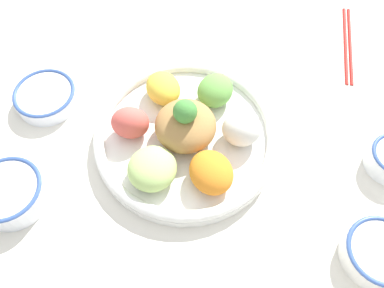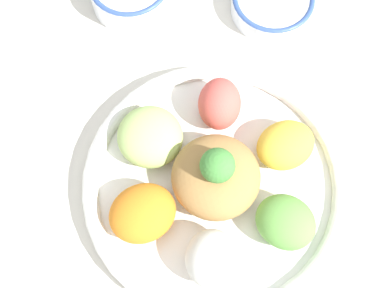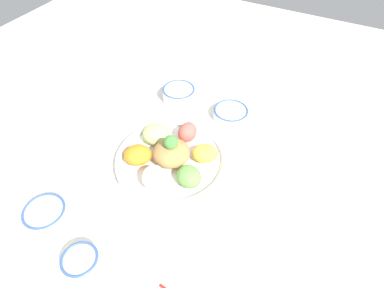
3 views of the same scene
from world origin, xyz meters
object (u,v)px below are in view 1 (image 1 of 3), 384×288
Objects in this scene: rice_bowl_plain at (379,253)px; chopsticks_pair_near at (348,44)px; rice_bowl_blue at (46,96)px; salad_platter at (186,133)px; sauce_bowl_red at (10,193)px.

rice_bowl_plain is 0.45m from chopsticks_pair_near.
rice_bowl_blue is 0.64m from rice_bowl_plain.
salad_platter is at bearing -104.84° from rice_bowl_blue.
rice_bowl_plain is (-0.19, -0.31, -0.01)m from salad_platter.
chopsticks_pair_near is at bearing -72.49° from rice_bowl_blue.
salad_platter is 0.31m from sauce_bowl_red.
sauce_bowl_red is 0.98× the size of rice_bowl_blue.
rice_bowl_blue is at bearing 75.16° from salad_platter.
chopsticks_pair_near is at bearing -57.15° from sauce_bowl_red.
salad_platter is at bearing 58.21° from rice_bowl_plain.
salad_platter is 0.36m from rice_bowl_plain.
rice_bowl_plain is (-0.26, -0.58, 0.00)m from rice_bowl_blue.
rice_bowl_blue reaches higher than chopsticks_pair_near.
rice_bowl_blue is at bearing -1.04° from sauce_bowl_red.
sauce_bowl_red is 0.59m from rice_bowl_plain.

